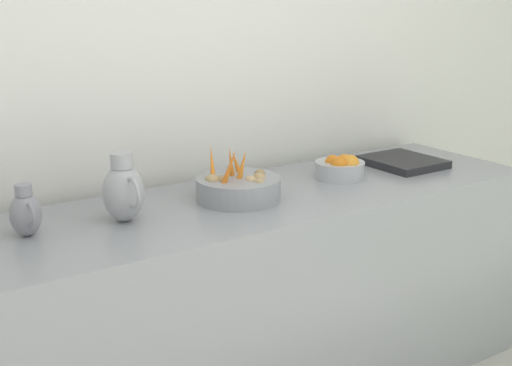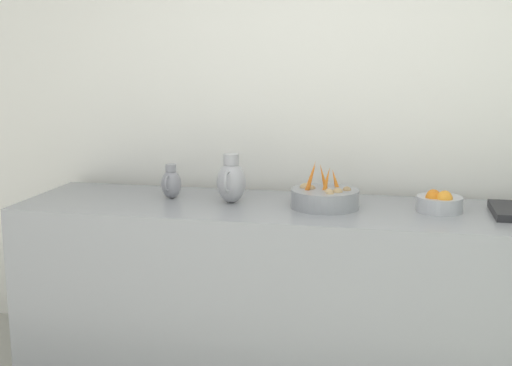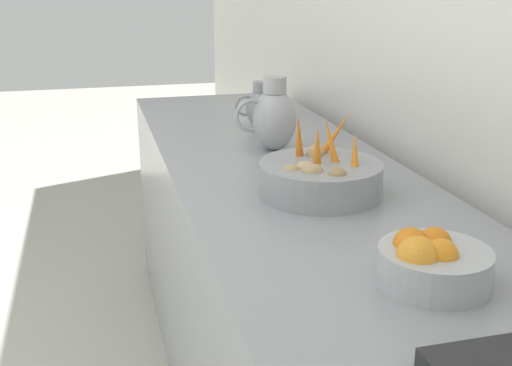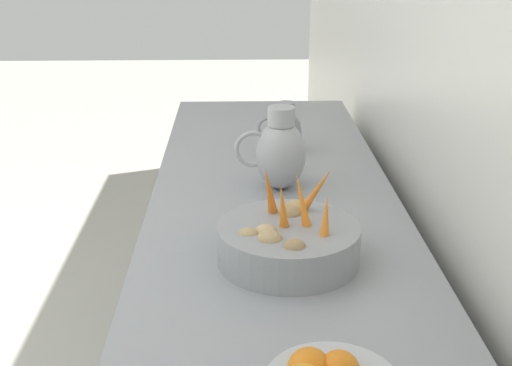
{
  "view_description": "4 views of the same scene",
  "coord_description": "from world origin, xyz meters",
  "px_view_note": "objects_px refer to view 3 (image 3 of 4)",
  "views": [
    {
      "loc": [
        0.74,
        -1.51,
        1.71
      ],
      "look_at": [
        -1.36,
        -0.1,
        1.01
      ],
      "focal_mm": 48.59,
      "sensor_mm": 36.0,
      "label": 1
    },
    {
      "loc": [
        1.71,
        0.23,
        1.65
      ],
      "look_at": [
        -1.37,
        -0.42,
        1.04
      ],
      "focal_mm": 46.11,
      "sensor_mm": 36.0,
      "label": 2
    },
    {
      "loc": [
        -0.9,
        1.45,
        1.49
      ],
      "look_at": [
        -1.29,
        -0.05,
        0.97
      ],
      "focal_mm": 44.46,
      "sensor_mm": 36.0,
      "label": 3
    },
    {
      "loc": [
        -1.37,
        1.36,
        1.66
      ],
      "look_at": [
        -1.42,
        -0.43,
        0.98
      ],
      "focal_mm": 47.86,
      "sensor_mm": 36.0,
      "label": 4
    }
  ],
  "objects_px": {
    "vegetable_colander": "(320,177)",
    "metal_pitcher_tall": "(274,117)",
    "orange_bowl": "(431,262)",
    "metal_pitcher_short": "(259,107)"
  },
  "relations": [
    {
      "from": "vegetable_colander",
      "to": "metal_pitcher_tall",
      "type": "height_order",
      "value": "metal_pitcher_tall"
    },
    {
      "from": "orange_bowl",
      "to": "metal_pitcher_short",
      "type": "relative_size",
      "value": 1.21
    },
    {
      "from": "orange_bowl",
      "to": "vegetable_colander",
      "type": "bearing_deg",
      "value": -87.46
    },
    {
      "from": "orange_bowl",
      "to": "metal_pitcher_short",
      "type": "distance_m",
      "value": 1.37
    },
    {
      "from": "vegetable_colander",
      "to": "metal_pitcher_short",
      "type": "distance_m",
      "value": 0.82
    },
    {
      "from": "orange_bowl",
      "to": "metal_pitcher_tall",
      "type": "bearing_deg",
      "value": -89.05
    },
    {
      "from": "orange_bowl",
      "to": "metal_pitcher_tall",
      "type": "xyz_separation_m",
      "value": [
        0.02,
        -1.03,
        0.07
      ]
    },
    {
      "from": "metal_pitcher_short",
      "to": "orange_bowl",
      "type": "bearing_deg",
      "value": 89.03
    },
    {
      "from": "orange_bowl",
      "to": "metal_pitcher_tall",
      "type": "height_order",
      "value": "metal_pitcher_tall"
    },
    {
      "from": "vegetable_colander",
      "to": "orange_bowl",
      "type": "relative_size",
      "value": 1.54
    }
  ]
}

